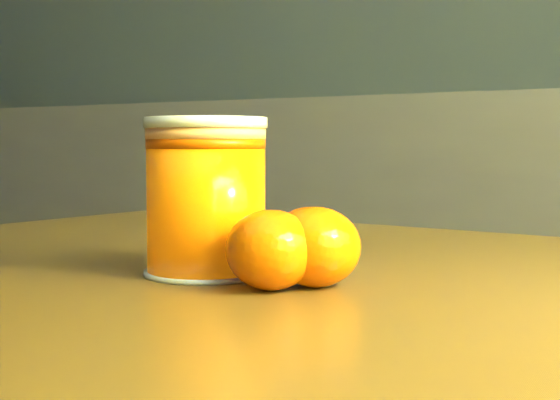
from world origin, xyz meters
The scene contains 6 objects.
kitchen_counter centered at (0.00, 1.45, 0.45)m, with size 3.15×0.60×0.90m, color #4A4A4F.
table centered at (0.84, 0.27, 0.62)m, with size 1.00×0.74×0.71m.
juice_glass centered at (0.79, 0.23, 0.77)m, with size 0.09×0.09×0.11m.
orange_front centered at (0.88, 0.23, 0.74)m, with size 0.06×0.06×0.05m, color #DD5C04.
orange_back centered at (0.87, 0.23, 0.74)m, with size 0.06×0.06×0.05m, color #DD5C04.
orange_extra centered at (0.86, 0.20, 0.74)m, with size 0.06×0.06×0.05m, color #DD5C04.
Camera 1 is at (1.11, -0.21, 0.81)m, focal length 50.00 mm.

